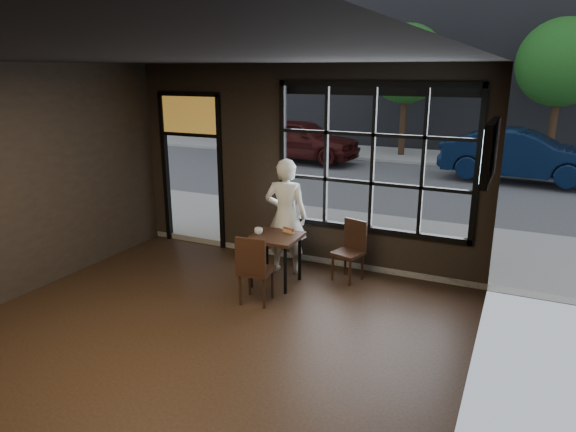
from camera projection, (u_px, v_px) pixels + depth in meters
The scene contains 17 objects.
floor at pixel (171, 362), 5.65m from camera, with size 6.00×7.00×0.02m, color black.
ceiling at pixel (149, 57), 4.77m from camera, with size 6.00×7.00×0.02m, color black.
wall_right at pixel (470, 269), 3.99m from camera, with size 0.04×7.00×3.20m, color black.
window_frame at pixel (373, 159), 7.72m from camera, with size 3.06×0.12×2.28m, color black.
stained_transom at pixel (190, 114), 8.91m from camera, with size 1.20×0.06×0.70m, color orange.
street_asphalt at pixel (460, 133), 26.55m from camera, with size 60.00×41.00×0.04m, color #545456.
cafe_table at pixel (276, 260), 7.62m from camera, with size 0.70×0.70×0.76m, color black.
chair_near at pixel (256, 268), 6.99m from camera, with size 0.42×0.42×0.98m, color black.
chair_window at pixel (348, 251), 7.73m from camera, with size 0.40×0.40×0.92m, color black.
man at pixel (286, 216), 7.95m from camera, with size 0.66×0.43×1.82m, color silver.
hotdog at pixel (289, 231), 7.65m from camera, with size 0.20×0.08×0.06m, color tan, non-canonical shape.
cup at pixel (259, 231), 7.56m from camera, with size 0.12×0.12×0.10m, color silver.
tv at pixel (490, 151), 5.60m from camera, with size 0.13×1.13×0.66m, color black.
navy_car at pixel (521, 155), 14.38m from camera, with size 1.50×4.30×1.42m, color black.
maroon_car at pixel (301, 139), 17.67m from camera, with size 1.66×4.12×1.40m, color #370E0D.
tree_left at pixel (406, 64), 18.00m from camera, with size 2.73×2.73×4.67m.
tree_right at pixel (562, 63), 16.24m from camera, with size 2.75×2.75×4.70m.
Camera 1 is at (3.30, -3.97, 3.09)m, focal length 32.00 mm.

